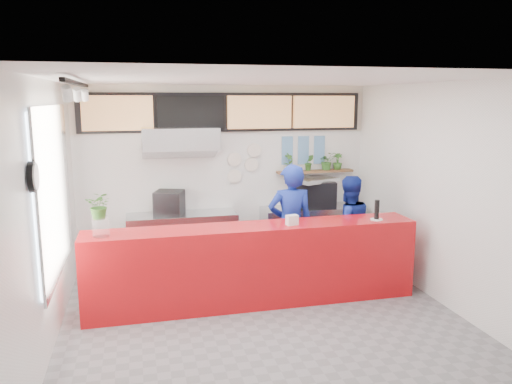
{
  "coord_description": "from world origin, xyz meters",
  "views": [
    {
      "loc": [
        -1.51,
        -5.91,
        2.77
      ],
      "look_at": [
        0.1,
        0.7,
        1.5
      ],
      "focal_mm": 35.0,
      "sensor_mm": 36.0,
      "label": 1
    }
  ],
  "objects_px": {
    "service_counter": "(254,265)",
    "pepper_mill": "(377,210)",
    "staff_center": "(291,226)",
    "panini_oven": "(169,203)",
    "espresso_machine": "(314,194)",
    "staff_right": "(348,228)"
  },
  "relations": [
    {
      "from": "service_counter",
      "to": "staff_right",
      "type": "bearing_deg",
      "value": 20.62
    },
    {
      "from": "panini_oven",
      "to": "pepper_mill",
      "type": "distance_m",
      "value": 3.34
    },
    {
      "from": "service_counter",
      "to": "pepper_mill",
      "type": "relative_size",
      "value": 16.67
    },
    {
      "from": "service_counter",
      "to": "pepper_mill",
      "type": "distance_m",
      "value": 1.88
    },
    {
      "from": "espresso_machine",
      "to": "pepper_mill",
      "type": "height_order",
      "value": "pepper_mill"
    },
    {
      "from": "espresso_machine",
      "to": "pepper_mill",
      "type": "bearing_deg",
      "value": -72.79
    },
    {
      "from": "panini_oven",
      "to": "staff_center",
      "type": "height_order",
      "value": "staff_center"
    },
    {
      "from": "panini_oven",
      "to": "espresso_machine",
      "type": "relative_size",
      "value": 0.61
    },
    {
      "from": "pepper_mill",
      "to": "staff_center",
      "type": "bearing_deg",
      "value": 150.02
    },
    {
      "from": "pepper_mill",
      "to": "service_counter",
      "type": "bearing_deg",
      "value": 176.78
    },
    {
      "from": "panini_oven",
      "to": "pepper_mill",
      "type": "xyz_separation_m",
      "value": [
        2.74,
        -1.9,
        0.15
      ]
    },
    {
      "from": "staff_center",
      "to": "pepper_mill",
      "type": "relative_size",
      "value": 6.84
    },
    {
      "from": "espresso_machine",
      "to": "pepper_mill",
      "type": "xyz_separation_m",
      "value": [
        0.24,
        -1.9,
        0.12
      ]
    },
    {
      "from": "espresso_machine",
      "to": "staff_center",
      "type": "distance_m",
      "value": 1.54
    },
    {
      "from": "staff_center",
      "to": "pepper_mill",
      "type": "height_order",
      "value": "staff_center"
    },
    {
      "from": "staff_right",
      "to": "pepper_mill",
      "type": "height_order",
      "value": "staff_right"
    },
    {
      "from": "espresso_machine",
      "to": "staff_center",
      "type": "relative_size",
      "value": 0.39
    },
    {
      "from": "service_counter",
      "to": "pepper_mill",
      "type": "height_order",
      "value": "pepper_mill"
    },
    {
      "from": "espresso_machine",
      "to": "staff_center",
      "type": "xyz_separation_m",
      "value": [
        -0.83,
        -1.28,
        -0.21
      ]
    },
    {
      "from": "service_counter",
      "to": "espresso_machine",
      "type": "xyz_separation_m",
      "value": [
        1.51,
        1.8,
        0.58
      ]
    },
    {
      "from": "staff_center",
      "to": "pepper_mill",
      "type": "xyz_separation_m",
      "value": [
        1.06,
        -0.61,
        0.33
      ]
    },
    {
      "from": "panini_oven",
      "to": "staff_center",
      "type": "bearing_deg",
      "value": -19.06
    }
  ]
}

